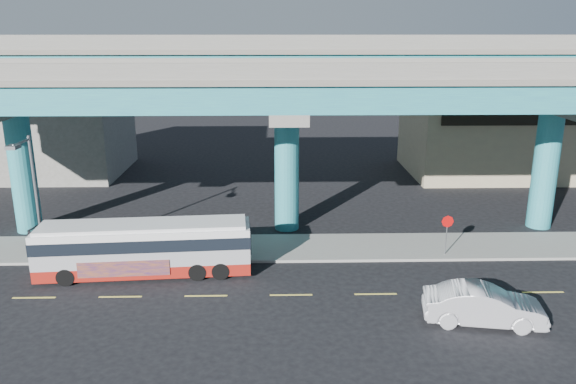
{
  "coord_description": "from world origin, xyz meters",
  "views": [
    {
      "loc": [
        -0.71,
        -24.31,
        12.0
      ],
      "look_at": [
        -0.04,
        4.0,
        3.81
      ],
      "focal_mm": 35.0,
      "sensor_mm": 36.0,
      "label": 1
    }
  ],
  "objects_px": {
    "parked_car": "(67,235)",
    "street_lamp": "(30,182)",
    "stop_sign": "(447,227)",
    "sedan": "(484,305)",
    "transit_bus": "(145,246)"
  },
  "relations": [
    {
      "from": "parked_car",
      "to": "stop_sign",
      "type": "xyz_separation_m",
      "value": [
        21.14,
        -1.57,
        0.85
      ]
    },
    {
      "from": "street_lamp",
      "to": "sedan",
      "type": "bearing_deg",
      "value": -17.18
    },
    {
      "from": "parked_car",
      "to": "street_lamp",
      "type": "distance_m",
      "value": 4.4
    },
    {
      "from": "transit_bus",
      "to": "street_lamp",
      "type": "height_order",
      "value": "street_lamp"
    },
    {
      "from": "sedan",
      "to": "stop_sign",
      "type": "xyz_separation_m",
      "value": [
        0.55,
        7.28,
        0.91
      ]
    },
    {
      "from": "sedan",
      "to": "parked_car",
      "type": "xyz_separation_m",
      "value": [
        -20.58,
        8.84,
        0.06
      ]
    },
    {
      "from": "sedan",
      "to": "parked_car",
      "type": "bearing_deg",
      "value": 76.41
    },
    {
      "from": "street_lamp",
      "to": "stop_sign",
      "type": "height_order",
      "value": "street_lamp"
    },
    {
      "from": "sedan",
      "to": "stop_sign",
      "type": "distance_m",
      "value": 7.35
    },
    {
      "from": "parked_car",
      "to": "stop_sign",
      "type": "bearing_deg",
      "value": -80.13
    },
    {
      "from": "sedan",
      "to": "street_lamp",
      "type": "height_order",
      "value": "street_lamp"
    },
    {
      "from": "parked_car",
      "to": "street_lamp",
      "type": "height_order",
      "value": "street_lamp"
    },
    {
      "from": "parked_car",
      "to": "street_lamp",
      "type": "xyz_separation_m",
      "value": [
        -0.65,
        -2.28,
        3.71
      ]
    },
    {
      "from": "sedan",
      "to": "parked_car",
      "type": "height_order",
      "value": "sedan"
    },
    {
      "from": "stop_sign",
      "to": "sedan",
      "type": "bearing_deg",
      "value": -74.71
    }
  ]
}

